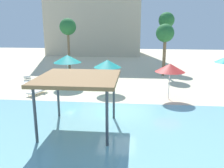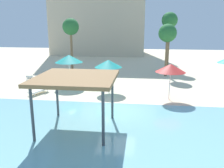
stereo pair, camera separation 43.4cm
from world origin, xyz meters
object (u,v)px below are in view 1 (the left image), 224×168
object	(u,v)px
beach_umbrella_teal_2	(107,64)
beach_umbrella_red_6	(170,68)
beach_umbrella_teal_4	(67,59)
shade_pavilion	(78,80)
palm_tree_2	(68,28)
palm_tree_1	(165,34)
palm_tree_0	(166,22)
lounge_chair_2	(27,81)
lounge_chair_0	(39,90)

from	to	relation	value
beach_umbrella_teal_2	beach_umbrella_red_6	world-z (taller)	beach_umbrella_red_6
beach_umbrella_teal_4	shade_pavilion	bearing A→B (deg)	-70.68
palm_tree_2	palm_tree_1	bearing A→B (deg)	-8.19
shade_pavilion	beach_umbrella_red_6	size ratio (longest dim) A/B	1.51
palm_tree_0	palm_tree_2	bearing A→B (deg)	-166.96
beach_umbrella_red_6	beach_umbrella_teal_4	bearing A→B (deg)	160.63
palm_tree_0	palm_tree_1	size ratio (longest dim) A/B	1.25
palm_tree_0	palm_tree_2	xyz separation A→B (m)	(-11.42, -2.64, -0.70)
beach_umbrella_red_6	palm_tree_2	xyz separation A→B (m)	(-10.36, 10.01, 2.66)
palm_tree_1	lounge_chair_2	bearing A→B (deg)	-157.32
beach_umbrella_teal_4	beach_umbrella_red_6	size ratio (longest dim) A/B	1.06
beach_umbrella_teal_2	palm_tree_0	size ratio (longest dim) A/B	0.39
beach_umbrella_red_6	lounge_chair_0	bearing A→B (deg)	177.83
beach_umbrella_teal_2	palm_tree_1	xyz separation A→B (m)	(5.28, 6.85, 2.10)
beach_umbrella_teal_4	palm_tree_1	bearing A→B (deg)	31.15
beach_umbrella_red_6	beach_umbrella_teal_2	bearing A→B (deg)	161.57
lounge_chair_2	palm_tree_2	bearing A→B (deg)	145.53
lounge_chair_0	lounge_chair_2	distance (m)	3.47
beach_umbrella_teal_4	palm_tree_1	size ratio (longest dim) A/B	0.51
shade_pavilion	palm_tree_1	xyz separation A→B (m)	(5.89, 14.38, 1.74)
palm_tree_0	lounge_chair_2	bearing A→B (deg)	-144.60
shade_pavilion	lounge_chair_0	world-z (taller)	shade_pavilion
shade_pavilion	palm_tree_0	distance (m)	19.91
lounge_chair_2	palm_tree_0	size ratio (longest dim) A/B	0.29
beach_umbrella_teal_2	lounge_chair_0	world-z (taller)	beach_umbrella_teal_2
lounge_chair_2	palm_tree_0	world-z (taller)	palm_tree_0
lounge_chair_0	palm_tree_0	size ratio (longest dim) A/B	0.29
palm_tree_0	beach_umbrella_teal_2	bearing A→B (deg)	-117.92
palm_tree_1	palm_tree_2	xyz separation A→B (m)	(-10.84, 1.56, 0.58)
palm_tree_2	shade_pavilion	bearing A→B (deg)	-72.73
beach_umbrella_teal_4	beach_umbrella_teal_2	bearing A→B (deg)	-20.57
shade_pavilion	beach_umbrella_teal_4	world-z (taller)	shade_pavilion
palm_tree_2	lounge_chair_0	bearing A→B (deg)	-89.26
beach_umbrella_teal_2	palm_tree_1	distance (m)	8.90
beach_umbrella_teal_4	lounge_chair_2	distance (m)	4.50
beach_umbrella_teal_2	lounge_chair_0	size ratio (longest dim) A/B	1.34
lounge_chair_0	palm_tree_0	distance (m)	17.53
beach_umbrella_teal_2	palm_tree_2	bearing A→B (deg)	123.46
shade_pavilion	beach_umbrella_red_6	bearing A→B (deg)	47.67
lounge_chair_2	palm_tree_0	bearing A→B (deg)	107.83
shade_pavilion	palm_tree_2	distance (m)	16.85
lounge_chair_2	beach_umbrella_teal_4	bearing A→B (deg)	71.93
shade_pavilion	beach_umbrella_teal_4	distance (m)	9.46
beach_umbrella_teal_2	palm_tree_0	world-z (taller)	palm_tree_0
beach_umbrella_teal_4	beach_umbrella_red_6	distance (m)	9.04
palm_tree_0	palm_tree_1	xyz separation A→B (m)	(-0.58, -4.21, -1.29)
beach_umbrella_teal_2	palm_tree_0	bearing A→B (deg)	62.08
palm_tree_1	lounge_chair_0	bearing A→B (deg)	-143.05
beach_umbrella_teal_4	beach_umbrella_red_6	xyz separation A→B (m)	(8.53, -3.00, -0.12)
beach_umbrella_teal_4	beach_umbrella_red_6	world-z (taller)	beach_umbrella_teal_4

